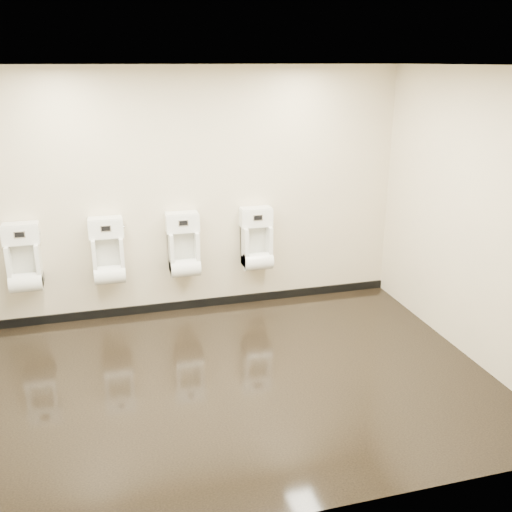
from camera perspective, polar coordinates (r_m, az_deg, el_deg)
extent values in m
cube|color=black|center=(5.45, -3.37, -12.43)|extent=(5.00, 3.50, 0.00)
cube|color=silver|center=(4.65, -4.06, 18.49)|extent=(5.00, 3.50, 0.00)
cube|color=beige|center=(6.54, -6.82, 6.15)|extent=(5.00, 0.02, 2.80)
cube|color=beige|center=(3.29, 2.59, -6.93)|extent=(5.00, 0.02, 2.80)
cube|color=beige|center=(5.88, 20.97, 3.56)|extent=(0.02, 3.50, 2.80)
cube|color=black|center=(6.95, -6.38, -4.79)|extent=(5.00, 0.02, 0.10)
cube|color=white|center=(6.59, -22.13, -0.87)|extent=(0.34, 0.24, 0.48)
cube|color=silver|center=(6.65, -22.10, -0.32)|extent=(0.25, 0.01, 0.36)
cylinder|color=white|center=(6.58, -22.00, -2.46)|extent=(0.34, 0.21, 0.21)
cube|color=white|center=(6.52, -22.46, 2.04)|extent=(0.37, 0.18, 0.21)
cube|color=black|center=(6.43, -22.58, 1.97)|extent=(0.09, 0.01, 0.05)
cube|color=silver|center=(6.43, -22.57, 1.98)|extent=(0.11, 0.01, 0.07)
cylinder|color=silver|center=(6.50, -20.79, 2.19)|extent=(0.01, 0.03, 0.03)
cube|color=white|center=(6.53, -14.54, -0.23)|extent=(0.34, 0.24, 0.48)
cube|color=silver|center=(6.59, -14.59, 0.32)|extent=(0.25, 0.01, 0.36)
cylinder|color=white|center=(6.53, -14.40, -1.83)|extent=(0.34, 0.21, 0.21)
cube|color=white|center=(6.46, -14.79, 2.72)|extent=(0.37, 0.18, 0.21)
cube|color=black|center=(6.36, -14.79, 2.66)|extent=(0.09, 0.01, 0.05)
cube|color=silver|center=(6.37, -14.79, 2.67)|extent=(0.11, 0.01, 0.07)
cylinder|color=silver|center=(6.46, -13.09, 2.86)|extent=(0.01, 0.03, 0.03)
cube|color=white|center=(6.58, -7.22, 0.40)|extent=(0.34, 0.24, 0.48)
cube|color=silver|center=(6.64, -7.34, 0.94)|extent=(0.25, 0.01, 0.36)
cylinder|color=white|center=(6.58, -7.08, -1.19)|extent=(0.34, 0.21, 0.21)
cube|color=white|center=(6.51, -7.39, 3.33)|extent=(0.37, 0.18, 0.21)
cube|color=black|center=(6.42, -7.28, 3.28)|extent=(0.09, 0.01, 0.05)
cube|color=silver|center=(6.42, -7.28, 3.29)|extent=(0.11, 0.01, 0.07)
cylinder|color=silver|center=(6.54, -5.72, 3.46)|extent=(0.01, 0.03, 0.03)
cube|color=white|center=(6.75, 0.06, 1.02)|extent=(0.34, 0.24, 0.48)
cube|color=silver|center=(6.81, -0.11, 1.54)|extent=(0.25, 0.01, 0.36)
cylinder|color=white|center=(6.74, 0.21, -0.53)|extent=(0.34, 0.21, 0.21)
cube|color=white|center=(6.68, -0.01, 3.88)|extent=(0.37, 0.18, 0.21)
cube|color=black|center=(6.59, 0.21, 3.84)|extent=(0.09, 0.01, 0.05)
cube|color=silver|center=(6.59, 0.20, 3.85)|extent=(0.11, 0.01, 0.07)
cylinder|color=silver|center=(6.73, 1.58, 3.99)|extent=(0.01, 0.03, 0.03)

